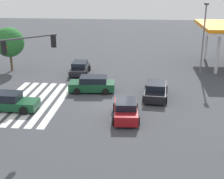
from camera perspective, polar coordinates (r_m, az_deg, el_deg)
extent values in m
plane|color=#3D3F44|center=(27.00, 0.00, -2.77)|extent=(127.45, 127.45, 0.00)
cube|color=silver|center=(29.43, -18.65, -1.93)|extent=(10.56, 0.60, 0.01)
cube|color=silver|center=(29.05, -16.94, -2.01)|extent=(10.56, 0.60, 0.01)
cube|color=silver|center=(28.71, -15.19, -2.10)|extent=(10.56, 0.60, 0.01)
cube|color=silver|center=(28.39, -13.40, -2.19)|extent=(10.56, 0.60, 0.01)
cube|color=silver|center=(28.10, -11.56, -2.28)|extent=(10.56, 0.60, 0.01)
cube|color=silver|center=(27.84, -9.69, -2.36)|extent=(10.56, 0.60, 0.01)
cylinder|color=#47474C|center=(21.31, -16.58, 8.92)|extent=(3.94, 3.94, 0.12)
cube|color=black|center=(21.00, -19.20, 7.20)|extent=(0.40, 0.40, 0.84)
sphere|color=red|center=(21.05, -18.79, 7.28)|extent=(0.16, 0.16, 0.16)
cube|color=black|center=(22.43, -10.66, 8.64)|extent=(0.40, 0.40, 0.84)
sphere|color=gold|center=(22.51, -10.30, 8.70)|extent=(0.16, 0.16, 0.16)
cube|color=black|center=(36.15, -5.88, 3.66)|extent=(4.36, 1.91, 0.63)
cube|color=black|center=(36.03, -5.90, 4.63)|extent=(2.35, 1.67, 0.61)
cylinder|color=black|center=(34.79, -4.76, 2.77)|extent=(0.62, 0.24, 0.61)
cylinder|color=black|center=(35.10, -7.70, 2.82)|extent=(0.62, 0.24, 0.61)
cylinder|color=black|center=(37.33, -4.16, 3.93)|extent=(0.62, 0.24, 0.61)
cylinder|color=black|center=(37.62, -6.91, 3.96)|extent=(0.62, 0.24, 0.61)
cube|color=black|center=(28.90, 7.97, -0.32)|extent=(4.92, 2.23, 0.73)
cube|color=black|center=(28.31, 8.00, 0.69)|extent=(2.39, 1.86, 0.62)
cylinder|color=black|center=(30.42, 6.25, 0.31)|extent=(0.64, 0.26, 0.63)
cylinder|color=black|center=(30.37, 9.89, 0.10)|extent=(0.64, 0.26, 0.63)
cylinder|color=black|center=(27.62, 5.82, -1.66)|extent=(0.64, 0.26, 0.63)
cylinder|color=black|center=(27.57, 9.83, -1.89)|extent=(0.64, 0.26, 0.63)
cube|color=#144728|center=(30.07, -3.68, 0.66)|extent=(2.15, 4.45, 0.78)
cube|color=black|center=(29.85, -3.43, 1.88)|extent=(1.84, 2.65, 0.56)
cylinder|color=black|center=(29.42, -6.44, -0.36)|extent=(0.26, 0.65, 0.63)
cylinder|color=black|center=(31.19, -5.97, 0.81)|extent=(0.26, 0.65, 0.63)
cylinder|color=black|center=(29.16, -1.22, -0.41)|extent=(0.26, 0.65, 0.63)
cylinder|color=black|center=(30.95, -1.04, 0.76)|extent=(0.26, 0.65, 0.63)
cube|color=#144728|center=(27.09, -17.95, -2.52)|extent=(1.81, 4.47, 0.66)
cube|color=black|center=(26.96, -18.54, -1.21)|extent=(1.60, 1.99, 0.63)
cylinder|color=black|center=(27.40, -14.53, -2.33)|extent=(0.23, 0.67, 0.67)
cylinder|color=black|center=(25.86, -15.90, -3.78)|extent=(0.23, 0.67, 0.67)
cylinder|color=black|center=(28.48, -19.73, -2.04)|extent=(0.23, 0.67, 0.67)
cube|color=maroon|center=(24.25, 2.53, -3.97)|extent=(4.28, 2.06, 0.75)
cube|color=black|center=(23.93, 2.55, -2.64)|extent=(2.19, 1.73, 0.52)
cylinder|color=black|center=(25.52, 0.46, -3.27)|extent=(0.72, 0.27, 0.70)
cylinder|color=black|center=(25.56, 4.48, -3.29)|extent=(0.72, 0.27, 0.70)
cylinder|color=black|center=(23.16, 0.35, -5.71)|extent=(0.72, 0.27, 0.70)
cylinder|color=black|center=(23.20, 4.80, -5.73)|extent=(0.72, 0.27, 0.70)
cylinder|color=silver|center=(44.18, 16.86, 8.15)|extent=(0.36, 0.36, 4.51)
cylinder|color=silver|center=(37.50, 18.74, 6.10)|extent=(0.36, 0.36, 4.51)
cylinder|color=slate|center=(36.23, 16.31, 8.52)|extent=(0.16, 0.16, 7.72)
cube|color=#333338|center=(35.76, 16.92, 14.76)|extent=(0.80, 0.36, 0.20)
cylinder|color=brown|center=(38.94, -17.92, 4.71)|extent=(0.26, 0.26, 1.95)
sphere|color=#286B2D|center=(38.44, -18.29, 8.23)|extent=(3.46, 3.46, 3.46)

